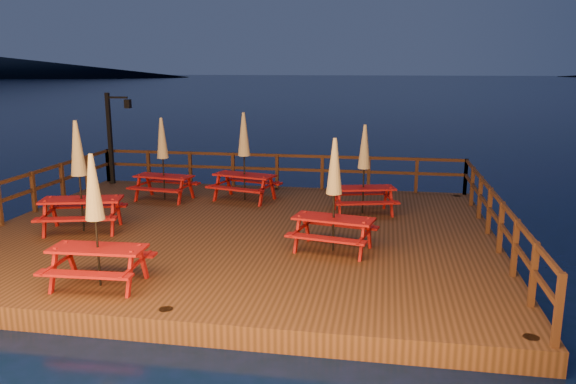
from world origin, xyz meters
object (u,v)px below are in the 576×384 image
at_px(picnic_table_1, 364,168).
at_px(picnic_table_2, 334,193).
at_px(lamp_post, 114,130).
at_px(picnic_table_0, 79,175).

relative_size(picnic_table_1, picnic_table_2, 0.98).
height_order(lamp_post, picnic_table_2, lamp_post).
distance_m(picnic_table_0, picnic_table_1, 7.07).
height_order(lamp_post, picnic_table_1, lamp_post).
distance_m(lamp_post, picnic_table_0, 5.61).
relative_size(picnic_table_0, picnic_table_1, 1.11).
height_order(picnic_table_1, picnic_table_2, picnic_table_2).
xyz_separation_m(picnic_table_0, picnic_table_1, (6.48, 2.81, -0.14)).
distance_m(lamp_post, picnic_table_2, 9.67).
bearing_deg(picnic_table_0, picnic_table_2, -18.98).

